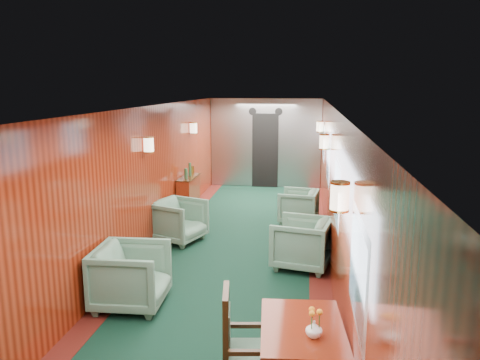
# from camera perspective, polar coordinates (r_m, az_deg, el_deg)

# --- Properties ---
(room) EXTENTS (12.00, 12.10, 2.40)m
(room) POSITION_cam_1_polar(r_m,az_deg,el_deg) (6.84, -1.26, 2.24)
(room) COLOR black
(room) RESTS_ON ground
(bulkhead) EXTENTS (2.98, 0.17, 2.39)m
(bulkhead) POSITION_cam_1_polar(r_m,az_deg,el_deg) (12.72, 3.12, 4.46)
(bulkhead) COLOR #A6A9AD
(bulkhead) RESTS_ON ground
(windows_right) EXTENTS (0.02, 8.60, 0.80)m
(windows_right) POSITION_cam_1_polar(r_m,az_deg,el_deg) (7.04, 11.13, 0.76)
(windows_right) COLOR #AAACB1
(windows_right) RESTS_ON ground
(wall_sconces) EXTENTS (2.97, 7.97, 0.25)m
(wall_sconces) POSITION_cam_1_polar(r_m,az_deg,el_deg) (7.37, -0.54, 4.13)
(wall_sconces) COLOR #FFE9C6
(wall_sconces) RESTS_ON ground
(dining_table) EXTENTS (0.77, 1.05, 0.74)m
(dining_table) POSITION_cam_1_polar(r_m,az_deg,el_deg) (4.21, 7.58, -18.63)
(dining_table) COLOR maroon
(dining_table) RESTS_ON ground
(side_chair) EXTENTS (0.52, 0.54, 1.04)m
(side_chair) POSITION_cam_1_polar(r_m,az_deg,el_deg) (4.26, 0.04, -19.10)
(side_chair) COLOR #214E3F
(side_chair) RESTS_ON ground
(credenza) EXTENTS (0.30, 0.96, 1.13)m
(credenza) POSITION_cam_1_polar(r_m,az_deg,el_deg) (9.95, -6.30, -1.92)
(credenza) COLOR maroon
(credenza) RESTS_ON ground
(flower_vase) EXTENTS (0.16, 0.16, 0.14)m
(flower_vase) POSITION_cam_1_polar(r_m,az_deg,el_deg) (3.98, 9.00, -17.50)
(flower_vase) COLOR white
(flower_vase) RESTS_ON dining_table
(armchair_left_near) EXTENTS (0.90, 0.88, 0.79)m
(armchair_left_near) POSITION_cam_1_polar(r_m,az_deg,el_deg) (6.11, -13.11, -11.34)
(armchair_left_near) COLOR #214E3F
(armchair_left_near) RESTS_ON ground
(armchair_left_far) EXTENTS (1.05, 1.04, 0.75)m
(armchair_left_far) POSITION_cam_1_polar(r_m,az_deg,el_deg) (8.39, -7.50, -4.95)
(armchair_left_far) COLOR #214E3F
(armchair_left_far) RESTS_ON ground
(armchair_right_near) EXTENTS (0.99, 0.97, 0.76)m
(armchair_right_near) POSITION_cam_1_polar(r_m,az_deg,el_deg) (7.22, 7.51, -7.63)
(armchair_right_near) COLOR #214E3F
(armchair_right_near) RESTS_ON ground
(armchair_right_far) EXTENTS (0.85, 0.83, 0.69)m
(armchair_right_far) POSITION_cam_1_polar(r_m,az_deg,el_deg) (9.47, 7.12, -3.23)
(armchair_right_far) COLOR #214E3F
(armchair_right_far) RESTS_ON ground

